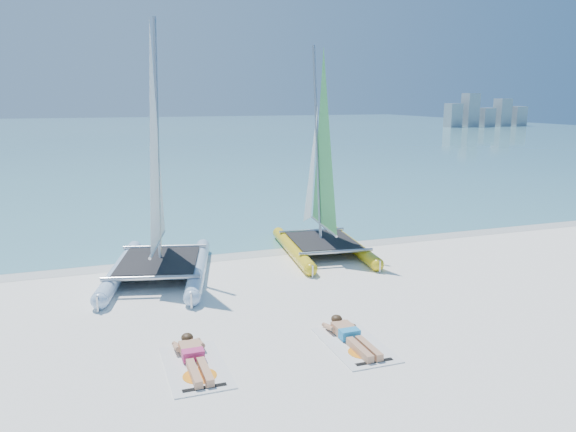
# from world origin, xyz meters

# --- Properties ---
(ground) EXTENTS (140.00, 140.00, 0.00)m
(ground) POSITION_xyz_m (0.00, 0.00, 0.00)
(ground) COLOR white
(ground) RESTS_ON ground
(sea) EXTENTS (140.00, 115.00, 0.01)m
(sea) POSITION_xyz_m (0.00, 63.00, 0.01)
(sea) COLOR #6EB4B7
(sea) RESTS_ON ground
(wet_sand_strip) EXTENTS (140.00, 1.40, 0.01)m
(wet_sand_strip) POSITION_xyz_m (0.00, 5.50, 0.00)
(wet_sand_strip) COLOR silver
(wet_sand_strip) RESTS_ON ground
(distant_skyline) EXTENTS (14.00, 2.00, 5.00)m
(distant_skyline) POSITION_xyz_m (53.71, 62.00, 1.94)
(distant_skyline) COLOR #8E969C
(distant_skyline) RESTS_ON ground
(catamaran_blue) EXTENTS (3.48, 5.33, 6.69)m
(catamaran_blue) POSITION_xyz_m (-2.43, 4.11, 2.00)
(catamaran_blue) COLOR #A4BCD8
(catamaran_blue) RESTS_ON ground
(catamaran_yellow) EXTENTS (2.67, 4.93, 6.15)m
(catamaran_yellow) POSITION_xyz_m (2.37, 5.09, 1.94)
(catamaran_yellow) COLOR yellow
(catamaran_yellow) RESTS_ON ground
(towel_a) EXTENTS (1.00, 1.85, 0.02)m
(towel_a) POSITION_xyz_m (-2.49, -1.19, 0.01)
(towel_a) COLOR white
(towel_a) RESTS_ON ground
(sunbather_a) EXTENTS (0.37, 1.73, 0.26)m
(sunbather_a) POSITION_xyz_m (-2.49, -1.00, 0.12)
(sunbather_a) COLOR tan
(sunbather_a) RESTS_ON towel_a
(towel_b) EXTENTS (1.00, 1.85, 0.02)m
(towel_b) POSITION_xyz_m (0.43, -1.31, 0.01)
(towel_b) COLOR white
(towel_b) RESTS_ON ground
(sunbather_b) EXTENTS (0.37, 1.73, 0.26)m
(sunbather_b) POSITION_xyz_m (0.43, -1.12, 0.12)
(sunbather_b) COLOR tan
(sunbather_b) RESTS_ON towel_b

